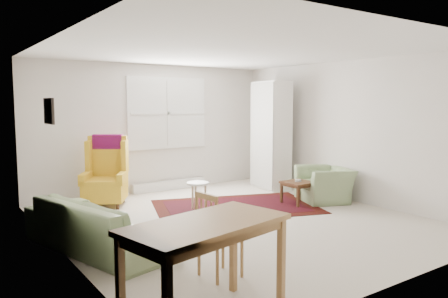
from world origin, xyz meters
TOP-DOWN VIEW (x-y plane):
  - room at (0.02, 0.21)m, footprint 5.04×5.54m
  - rug at (0.51, 0.70)m, footprint 3.09×2.51m
  - sofa at (-2.10, -0.09)m, footprint 1.33×2.22m
  - armchair at (2.10, 0.16)m, footprint 1.10×1.17m
  - wingback_chair at (-1.27, 2.03)m, footprint 0.98×0.99m
  - coffee_table at (1.55, 0.27)m, footprint 0.49×0.49m
  - stool at (-0.16, 0.82)m, footprint 0.45×0.45m
  - cabinet at (2.10, 1.63)m, footprint 0.57×0.93m
  - desk at (-2.01, -2.35)m, footprint 1.42×0.90m
  - desk_chair at (-1.37, -1.61)m, footprint 0.40×0.40m

SIDE VIEW (x-z plane):
  - rug at x=0.51m, z-range 0.00..0.03m
  - coffee_table at x=1.55m, z-range 0.00..0.39m
  - stool at x=-0.16m, z-range 0.00..0.48m
  - armchair at x=2.10m, z-range 0.00..0.72m
  - desk at x=-2.01m, z-range 0.00..0.84m
  - sofa at x=-2.10m, z-range 0.00..0.84m
  - desk_chair at x=-1.37m, z-range 0.00..0.87m
  - wingback_chair at x=-1.27m, z-range 0.00..1.21m
  - cabinet at x=2.10m, z-range 0.00..2.18m
  - room at x=0.02m, z-range 0.00..2.51m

